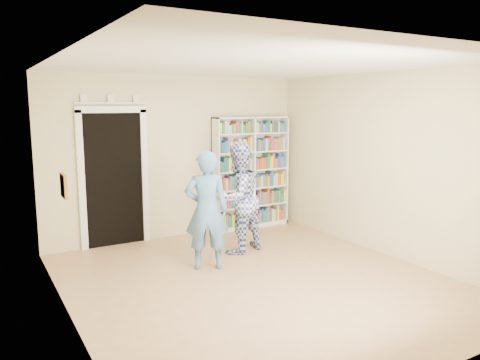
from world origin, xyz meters
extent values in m
plane|color=#A67750|center=(0.00, 0.00, 0.00)|extent=(5.00, 5.00, 0.00)
plane|color=white|center=(0.00, 0.00, 2.70)|extent=(5.00, 5.00, 0.00)
plane|color=beige|center=(0.00, 2.50, 1.35)|extent=(4.50, 0.00, 4.50)
plane|color=beige|center=(-2.25, 0.00, 1.35)|extent=(0.00, 5.00, 5.00)
plane|color=beige|center=(2.25, 0.00, 1.35)|extent=(0.00, 5.00, 5.00)
cube|color=white|center=(1.35, 2.34, 1.01)|extent=(1.46, 0.27, 2.01)
cube|color=white|center=(1.35, 2.34, 1.01)|extent=(0.02, 0.27, 2.01)
cube|color=black|center=(-1.10, 2.48, 1.05)|extent=(0.90, 0.03, 2.10)
cube|color=white|center=(-1.60, 2.47, 1.05)|extent=(0.10, 0.06, 2.20)
cube|color=white|center=(-0.60, 2.47, 1.05)|extent=(0.10, 0.06, 2.20)
cube|color=white|center=(-1.10, 2.47, 2.15)|extent=(1.10, 0.06, 0.10)
cube|color=white|center=(-1.10, 2.46, 2.25)|extent=(1.10, 0.08, 0.02)
cube|color=brown|center=(-2.23, 0.20, 1.40)|extent=(0.03, 0.25, 0.25)
imported|color=#507DB3|center=(-0.33, 0.76, 0.81)|extent=(0.70, 0.60, 1.63)
imported|color=navy|center=(0.41, 1.19, 0.83)|extent=(0.95, 0.83, 1.66)
cube|color=white|center=(0.51, 1.03, 0.90)|extent=(0.19, 0.03, 0.27)
camera|label=1|loc=(-3.05, -4.79, 2.22)|focal=35.00mm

